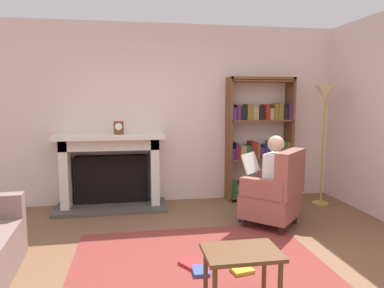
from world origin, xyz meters
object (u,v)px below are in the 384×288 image
Objects in this scene: armchair_reading at (276,193)px; seated_reader at (267,176)px; mantel_clock at (119,128)px; side_table at (242,261)px; floor_lamp at (325,104)px; fireplace at (111,168)px; bookshelf at (260,142)px.

armchair_reading is 0.85× the size of seated_reader.
mantel_clock is 2.16m from seated_reader.
side_table is 0.31× the size of floor_lamp.
floor_lamp is (1.14, 0.69, 0.89)m from seated_reader.
fireplace is 2.37m from armchair_reading.
side_table is at bearing 13.81° from armchair_reading.
floor_lamp reaches higher than seated_reader.
fireplace is 2.81× the size of side_table.
bookshelf is (2.16, 0.14, -0.27)m from mantel_clock.
bookshelf is at bearing -151.89° from seated_reader.
bookshelf reaches higher than seated_reader.
mantel_clock is 3.00m from side_table.
bookshelf reaches higher than side_table.
bookshelf reaches higher than armchair_reading.
fireplace is at bearing 140.82° from mantel_clock.
bookshelf is 1.97× the size of armchair_reading.
bookshelf is at bearing 3.59° from mantel_clock.
armchair_reading is (1.92, -1.08, -0.75)m from mantel_clock.
seated_reader is at bearing -29.21° from fireplace.
mantel_clock is at bearing -74.42° from seated_reader.
fireplace is at bearing -75.20° from seated_reader.
floor_lamp is at bearing 170.22° from armchair_reading.
armchair_reading is at bearing -143.79° from floor_lamp.
mantel_clock reaches higher than seated_reader.
fireplace is 1.62× the size of armchair_reading.
armchair_reading is at bearing 59.80° from side_table.
bookshelf is 1.11m from floor_lamp.
bookshelf is at bearing 151.41° from floor_lamp.
mantel_clock is 2.18m from bookshelf.
armchair_reading is (-0.24, -1.21, -0.48)m from bookshelf.
seated_reader is (1.96, -1.10, 0.05)m from fireplace.
mantel_clock is at bearing 174.10° from floor_lamp.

